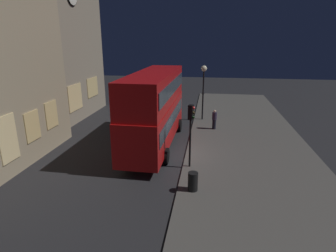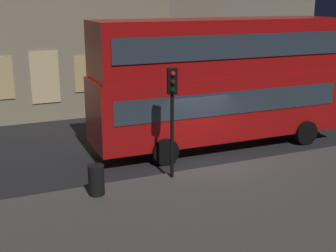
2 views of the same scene
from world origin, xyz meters
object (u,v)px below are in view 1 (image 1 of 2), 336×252
(street_lamp, at_px, (204,79))
(traffic_light_near_kerb, at_px, (191,123))
(double_decker_bus, at_px, (155,106))
(litter_bin, at_px, (193,181))
(pedestrian, at_px, (214,119))

(street_lamp, bearing_deg, traffic_light_near_kerb, 178.02)
(double_decker_bus, xyz_separation_m, street_lamp, (7.15, -3.13, 0.96))
(traffic_light_near_kerb, height_order, litter_bin, traffic_light_near_kerb)
(street_lamp, height_order, litter_bin, street_lamp)
(pedestrian, bearing_deg, double_decker_bus, -131.28)
(street_lamp, bearing_deg, litter_bin, 179.99)
(traffic_light_near_kerb, relative_size, litter_bin, 3.89)
(pedestrian, height_order, litter_bin, pedestrian)
(street_lamp, bearing_deg, pedestrian, -159.16)
(double_decker_bus, distance_m, pedestrian, 6.33)
(double_decker_bus, height_order, street_lamp, double_decker_bus)
(street_lamp, bearing_deg, double_decker_bus, 156.32)
(traffic_light_near_kerb, distance_m, pedestrian, 7.97)
(double_decker_bus, xyz_separation_m, litter_bin, (-6.08, -3.13, -2.35))
(traffic_light_near_kerb, xyz_separation_m, pedestrian, (7.61, -1.46, -1.88))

